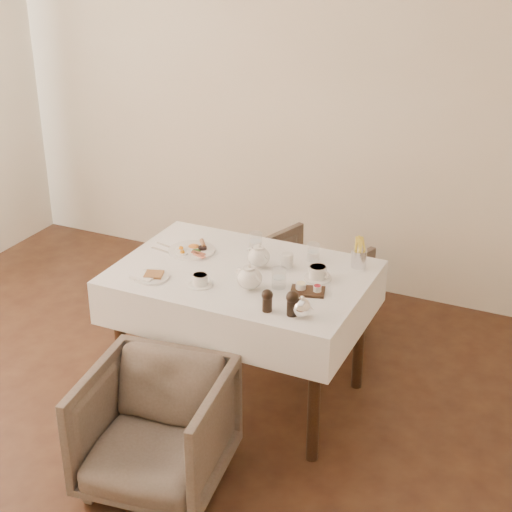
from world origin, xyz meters
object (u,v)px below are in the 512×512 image
object	(u,v)px
armchair_near	(156,429)
armchair_far	(305,287)
breakfast_plate	(192,250)
table	(242,292)
teapot_centre	(259,255)

from	to	relation	value
armchair_near	armchair_far	world-z (taller)	armchair_near
armchair_far	breakfast_plate	distance (m)	0.94
table	teapot_centre	xyz separation A→B (m)	(0.05, 0.09, 0.18)
armchair_far	teapot_centre	distance (m)	0.90
armchair_near	teapot_centre	world-z (taller)	teapot_centre
breakfast_plate	teapot_centre	distance (m)	0.41
armchair_near	breakfast_plate	size ratio (longest dim) A/B	2.53
teapot_centre	breakfast_plate	bearing A→B (deg)	-160.65
teapot_centre	armchair_near	bearing A→B (deg)	-75.09
armchair_near	teapot_centre	bearing A→B (deg)	75.21
armchair_near	teapot_centre	distance (m)	1.03
armchair_far	table	bearing A→B (deg)	105.02
armchair_far	armchair_near	bearing A→B (deg)	104.19
table	armchair_far	xyz separation A→B (m)	(0.04, 0.82, -0.35)
table	armchair_near	bearing A→B (deg)	-94.14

